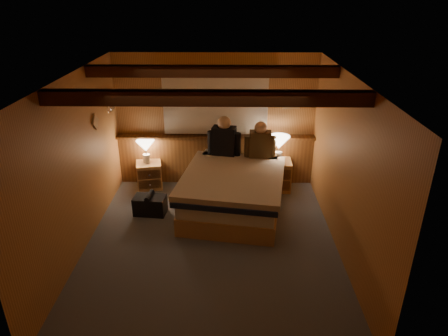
{
  "coord_description": "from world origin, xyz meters",
  "views": [
    {
      "loc": [
        0.26,
        -4.84,
        3.41
      ],
      "look_at": [
        0.18,
        0.4,
        1.02
      ],
      "focal_mm": 32.0,
      "sensor_mm": 36.0,
      "label": 1
    }
  ],
  "objects_px": {
    "bed": "(234,190)",
    "lamp_right": "(279,144)",
    "nightstand_right": "(277,175)",
    "lamp_left": "(146,147)",
    "nightstand_left": "(150,175)",
    "person_left": "(224,139)",
    "person_right": "(260,142)",
    "duffel_bag": "(150,205)"
  },
  "relations": [
    {
      "from": "nightstand_left",
      "to": "nightstand_right",
      "type": "height_order",
      "value": "nightstand_right"
    },
    {
      "from": "lamp_right",
      "to": "person_left",
      "type": "distance_m",
      "value": 0.97
    },
    {
      "from": "bed",
      "to": "duffel_bag",
      "type": "height_order",
      "value": "bed"
    },
    {
      "from": "lamp_left",
      "to": "duffel_bag",
      "type": "xyz_separation_m",
      "value": [
        0.21,
        -0.97,
        -0.63
      ]
    },
    {
      "from": "nightstand_left",
      "to": "person_left",
      "type": "xyz_separation_m",
      "value": [
        1.38,
        -0.04,
        0.73
      ]
    },
    {
      "from": "person_left",
      "to": "person_right",
      "type": "relative_size",
      "value": 1.09
    },
    {
      "from": "lamp_left",
      "to": "person_left",
      "type": "bearing_deg",
      "value": -2.4
    },
    {
      "from": "person_right",
      "to": "duffel_bag",
      "type": "height_order",
      "value": "person_right"
    },
    {
      "from": "lamp_left",
      "to": "lamp_right",
      "type": "height_order",
      "value": "lamp_right"
    },
    {
      "from": "lamp_left",
      "to": "person_right",
      "type": "distance_m",
      "value": 2.05
    },
    {
      "from": "bed",
      "to": "person_right",
      "type": "height_order",
      "value": "person_right"
    },
    {
      "from": "nightstand_left",
      "to": "lamp_right",
      "type": "distance_m",
      "value": 2.43
    },
    {
      "from": "nightstand_right",
      "to": "person_right",
      "type": "distance_m",
      "value": 0.76
    },
    {
      "from": "lamp_left",
      "to": "nightstand_right",
      "type": "bearing_deg",
      "value": -1.14
    },
    {
      "from": "bed",
      "to": "person_left",
      "type": "distance_m",
      "value": 0.99
    },
    {
      "from": "bed",
      "to": "lamp_right",
      "type": "relative_size",
      "value": 4.63
    },
    {
      "from": "person_right",
      "to": "nightstand_left",
      "type": "bearing_deg",
      "value": 178.35
    },
    {
      "from": "bed",
      "to": "duffel_bag",
      "type": "xyz_separation_m",
      "value": [
        -1.37,
        -0.15,
        -0.2
      ]
    },
    {
      "from": "person_right",
      "to": "nightstand_right",
      "type": "bearing_deg",
      "value": 21.24
    },
    {
      "from": "lamp_right",
      "to": "duffel_bag",
      "type": "xyz_separation_m",
      "value": [
        -2.16,
        -0.9,
        -0.73
      ]
    },
    {
      "from": "nightstand_right",
      "to": "lamp_right",
      "type": "relative_size",
      "value": 1.14
    },
    {
      "from": "nightstand_right",
      "to": "lamp_right",
      "type": "height_order",
      "value": "lamp_right"
    },
    {
      "from": "nightstand_right",
      "to": "lamp_right",
      "type": "xyz_separation_m",
      "value": [
        0.01,
        -0.02,
        0.62
      ]
    },
    {
      "from": "nightstand_right",
      "to": "lamp_left",
      "type": "relative_size",
      "value": 1.3
    },
    {
      "from": "bed",
      "to": "person_right",
      "type": "bearing_deg",
      "value": 64.51
    },
    {
      "from": "person_right",
      "to": "duffel_bag",
      "type": "xyz_separation_m",
      "value": [
        -1.82,
        -0.81,
        -0.79
      ]
    },
    {
      "from": "lamp_right",
      "to": "duffel_bag",
      "type": "relative_size",
      "value": 0.9
    },
    {
      "from": "lamp_right",
      "to": "lamp_left",
      "type": "bearing_deg",
      "value": 178.32
    },
    {
      "from": "nightstand_right",
      "to": "person_right",
      "type": "xyz_separation_m",
      "value": [
        -0.34,
        -0.11,
        0.67
      ]
    },
    {
      "from": "duffel_bag",
      "to": "nightstand_right",
      "type": "bearing_deg",
      "value": 28.94
    },
    {
      "from": "nightstand_right",
      "to": "lamp_left",
      "type": "height_order",
      "value": "lamp_left"
    },
    {
      "from": "nightstand_left",
      "to": "lamp_left",
      "type": "relative_size",
      "value": 1.2
    },
    {
      "from": "lamp_left",
      "to": "duffel_bag",
      "type": "height_order",
      "value": "lamp_left"
    },
    {
      "from": "nightstand_left",
      "to": "person_left",
      "type": "height_order",
      "value": "person_left"
    },
    {
      "from": "lamp_left",
      "to": "person_right",
      "type": "relative_size",
      "value": 0.64
    },
    {
      "from": "bed",
      "to": "person_right",
      "type": "xyz_separation_m",
      "value": [
        0.46,
        0.66,
        0.59
      ]
    },
    {
      "from": "nightstand_right",
      "to": "duffel_bag",
      "type": "relative_size",
      "value": 1.02
    },
    {
      "from": "person_right",
      "to": "lamp_right",
      "type": "bearing_deg",
      "value": 17.48
    },
    {
      "from": "nightstand_left",
      "to": "lamp_left",
      "type": "distance_m",
      "value": 0.54
    },
    {
      "from": "person_left",
      "to": "duffel_bag",
      "type": "relative_size",
      "value": 1.35
    },
    {
      "from": "nightstand_right",
      "to": "person_left",
      "type": "relative_size",
      "value": 0.76
    },
    {
      "from": "nightstand_right",
      "to": "duffel_bag",
      "type": "distance_m",
      "value": 2.35
    }
  ]
}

